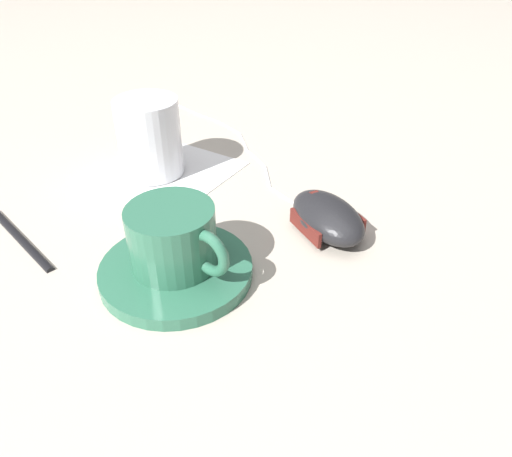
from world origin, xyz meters
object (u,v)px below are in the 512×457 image
at_px(drinking_glass, 150,137).
at_px(pen, 18,234).
at_px(saucer, 176,270).
at_px(computer_mouse, 328,217).
at_px(coffee_cup, 174,238).

bearing_deg(drinking_glass, pen, -72.46).
xyz_separation_m(saucer, pen, (-0.15, -0.12, -0.00)).
bearing_deg(computer_mouse, pen, -120.44).
relative_size(drinking_glass, pen, 0.62).
xyz_separation_m(saucer, coffee_cup, (-0.00, 0.00, 0.04)).
xyz_separation_m(computer_mouse, pen, (-0.17, -0.29, -0.01)).
distance_m(saucer, drinking_glass, 0.22).
bearing_deg(drinking_glass, computer_mouse, 25.29).
height_order(saucer, coffee_cup, coffee_cup).
bearing_deg(computer_mouse, saucer, -96.58).
height_order(saucer, computer_mouse, computer_mouse).
height_order(computer_mouse, pen, computer_mouse).
relative_size(coffee_cup, pen, 0.69).
bearing_deg(saucer, drinking_glass, 162.89).
height_order(coffee_cup, pen, coffee_cup).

